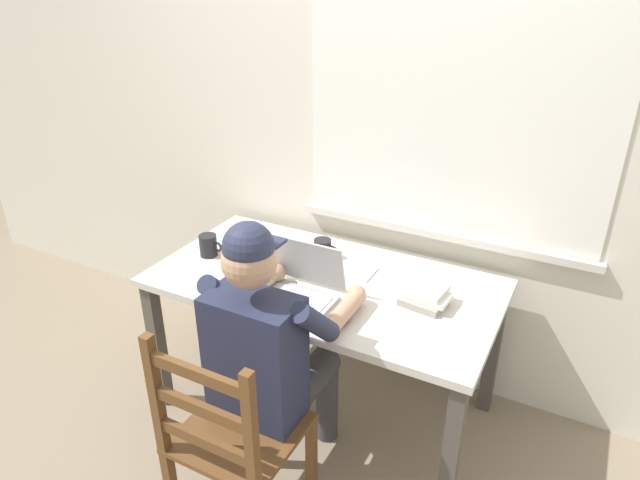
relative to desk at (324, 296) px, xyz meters
name	(u,v)px	position (x,y,z in m)	size (l,w,h in m)	color
ground_plane	(324,403)	(0.00, 0.00, -0.63)	(8.00, 8.00, 0.00)	gray
back_wall	(374,124)	(0.01, 0.48, 0.67)	(6.00, 0.08, 2.60)	silver
desk	(324,296)	(0.00, 0.00, 0.00)	(1.52, 0.80, 0.71)	beige
seated_person	(271,346)	(0.02, -0.47, 0.04)	(0.50, 0.60, 1.23)	#232842
wooden_chair	(231,440)	(0.02, -0.75, -0.18)	(0.42, 0.42, 0.92)	brown
laptop	(299,285)	(-0.03, -0.17, 0.14)	(0.33, 0.29, 0.23)	#ADAFB2
computer_mouse	(342,317)	(0.21, -0.25, 0.10)	(0.06, 0.10, 0.03)	black
coffee_mug_white	(234,249)	(-0.47, -0.02, 0.14)	(0.12, 0.08, 0.10)	beige
coffee_mug_dark	(209,245)	(-0.59, -0.05, 0.14)	(0.12, 0.08, 0.10)	black
coffee_mug_spare	(323,249)	(-0.10, 0.17, 0.13)	(0.12, 0.08, 0.10)	black
book_stack_main	(425,296)	(0.46, 0.02, 0.12)	(0.20, 0.18, 0.08)	gray
paper_pile_near_laptop	(353,270)	(0.08, 0.13, 0.09)	(0.19, 0.14, 0.01)	white
landscape_photo_print	(275,253)	(-0.33, 0.11, 0.08)	(0.13, 0.09, 0.00)	#7A4293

